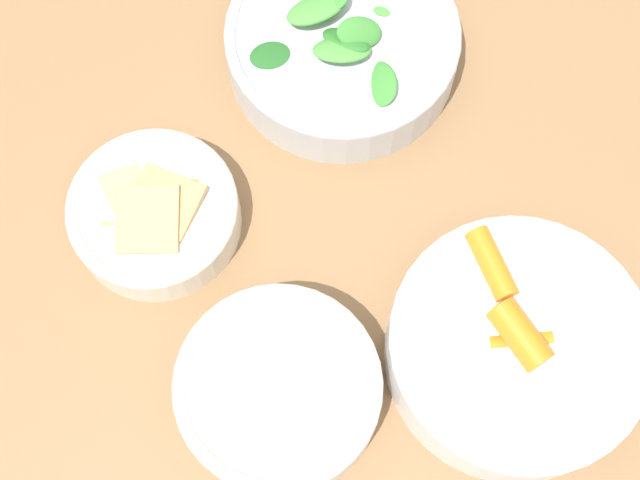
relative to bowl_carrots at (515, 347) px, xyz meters
The scene contains 6 objects.
ground_plane 0.80m from the bowl_carrots, 61.77° to the right, with size 10.00×10.00×0.00m, color brown.
dining_table 0.20m from the bowl_carrots, 61.77° to the right, with size 1.32×0.78×0.75m.
bowl_carrots is the anchor object (origin of this frame).
bowl_greens 0.29m from the bowl_carrots, 76.44° to the right, with size 0.20×0.20×0.07m.
bowl_beans_hotdog 0.18m from the bowl_carrots, ahead, with size 0.15×0.15×0.06m.
bowl_cookies 0.30m from the bowl_carrots, 34.49° to the right, with size 0.14×0.14×0.05m.
Camera 1 is at (0.11, 0.24, 1.43)m, focal length 50.00 mm.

